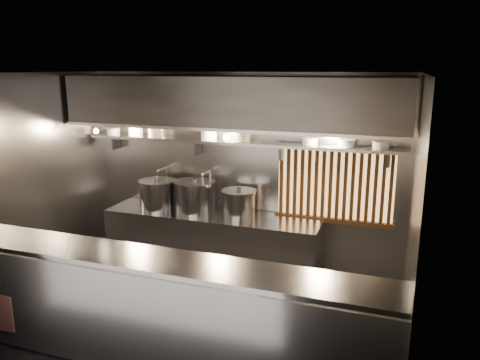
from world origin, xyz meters
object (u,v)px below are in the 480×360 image
Objects in this scene: pendant_bulb at (227,137)px; stock_pot_left at (157,194)px; stock_pot_right at (239,203)px; heat_lamp at (95,127)px; stock_pot_mid at (195,196)px.

pendant_bulb is 1.33m from stock_pot_left.
stock_pot_left is 1.20m from stock_pot_right.
heat_lamp is 1.26m from stock_pot_left.
stock_pot_mid is (1.34, 0.31, -0.95)m from heat_lamp.
stock_pot_mid is (0.56, 0.05, 0.01)m from stock_pot_left.
heat_lamp is 1.67m from stock_pot_mid.
heat_lamp reaches higher than pendant_bulb.
pendant_bulb reaches higher than stock_pot_left.
stock_pot_left is (-1.02, -0.09, -0.85)m from pendant_bulb.
stock_pot_mid is at bearing 4.97° from stock_pot_left.
pendant_bulb reaches higher than stock_pot_mid.
pendant_bulb reaches higher than stock_pot_right.
stock_pot_mid reaches higher than stock_pot_right.
heat_lamp reaches higher than stock_pot_mid.
heat_lamp is at bearing -169.00° from pendant_bulb.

